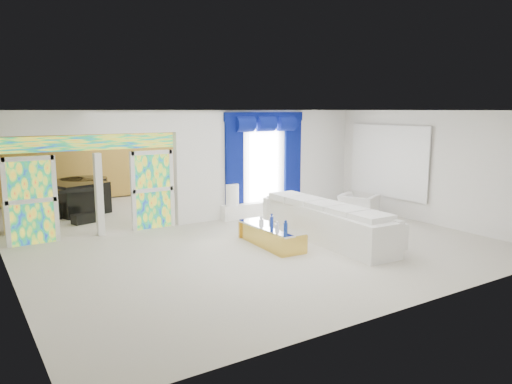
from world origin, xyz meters
TOP-DOWN VIEW (x-y plane):
  - floor at (0.00, 0.00)m, footprint 12.00×12.00m
  - dividing_wall at (2.15, 1.00)m, footprint 5.70×0.18m
  - dividing_header at (-2.85, 1.00)m, footprint 4.30×0.18m
  - stained_panel_left at (-4.28, 1.00)m, footprint 0.95×0.04m
  - stained_panel_right at (-1.42, 1.00)m, footprint 0.95×0.04m
  - stained_transom at (-2.85, 1.00)m, footprint 4.00×0.05m
  - window_pane at (1.90, 0.90)m, footprint 1.00×0.02m
  - blue_drape_left at (0.90, 0.87)m, footprint 0.55×0.10m
  - blue_drape_right at (2.90, 0.87)m, footprint 0.55×0.10m
  - blue_pelmet at (1.90, 0.87)m, footprint 2.60×0.12m
  - wall_mirror at (4.94, -1.00)m, footprint 0.04×2.70m
  - gold_curtains at (0.00, 5.90)m, footprint 9.70×0.12m
  - white_sofa at (1.57, -2.26)m, footprint 1.10×4.08m
  - coffee_table at (0.22, -1.96)m, footprint 0.74×1.93m
  - console_table at (1.08, 0.78)m, footprint 1.24×0.44m
  - table_lamp at (0.78, 0.78)m, footprint 0.36×0.36m
  - armchair at (3.98, -0.85)m, footprint 1.19×1.25m
  - grand_piano at (-2.73, 4.14)m, footprint 1.88×2.16m
  - piano_bench at (-2.73, 2.54)m, footprint 0.87×0.55m
  - tv_console at (-4.48, 2.43)m, footprint 0.59×0.55m
  - chandelier at (-2.30, 3.40)m, footprint 0.60×0.60m
  - decanters at (0.20, -2.10)m, footprint 0.15×0.97m

SIDE VIEW (x-z plane):
  - floor at x=0.00m, z-range 0.00..0.00m
  - piano_bench at x=-2.73m, z-range 0.00..0.27m
  - console_table at x=1.08m, z-range 0.00..0.41m
  - coffee_table at x=0.22m, z-range 0.00..0.42m
  - armchair at x=3.98m, z-range 0.00..0.64m
  - white_sofa at x=1.57m, z-range 0.00..0.77m
  - tv_console at x=-4.48m, z-range 0.00..0.77m
  - grand_piano at x=-2.73m, z-range 0.00..0.92m
  - decanters at x=0.20m, z-range 0.38..0.65m
  - table_lamp at x=0.78m, z-range 0.41..0.99m
  - stained_panel_left at x=-4.28m, z-range 0.00..2.00m
  - stained_panel_right at x=-1.42m, z-range 0.00..2.00m
  - blue_drape_left at x=0.90m, z-range 0.00..2.80m
  - blue_drape_right at x=2.90m, z-range 0.00..2.80m
  - window_pane at x=1.90m, z-range 0.30..2.60m
  - dividing_wall at x=2.15m, z-range 0.00..3.00m
  - gold_curtains at x=0.00m, z-range 0.05..2.95m
  - wall_mirror at x=4.94m, z-range 0.60..2.50m
  - stained_transom at x=-2.85m, z-range 2.08..2.42m
  - chandelier at x=-2.30m, z-range 2.35..2.95m
  - dividing_header at x=-2.85m, z-range 2.45..3.00m
  - blue_pelmet at x=1.90m, z-range 2.69..2.94m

